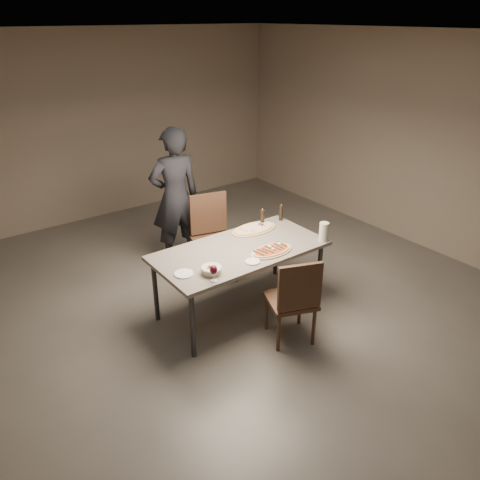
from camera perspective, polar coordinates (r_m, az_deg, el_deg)
room at (r=4.60m, az=0.00°, el=6.18°), size 7.00×7.00×7.00m
dining_table at (r=4.88m, az=0.00°, el=-1.66°), size 1.80×0.90×0.75m
zucchini_pizza at (r=4.79m, az=3.84°, el=-1.29°), size 0.50×0.27×0.05m
ham_pizza at (r=5.27m, az=1.72°, el=1.38°), size 0.57×0.31×0.04m
bread_basket at (r=4.39m, az=-3.50°, el=-3.59°), size 0.20×0.20×0.07m
oil_dish at (r=4.59m, az=1.53°, el=-2.66°), size 0.14×0.14×0.02m
pepper_mill_left at (r=5.51m, az=5.01°, el=3.34°), size 0.05×0.05×0.20m
pepper_mill_right at (r=5.37m, az=2.74°, el=2.79°), size 0.05×0.05×0.20m
carafe at (r=5.06m, az=10.18°, el=0.98°), size 0.10×0.10×0.21m
wine_glass at (r=4.24m, az=-3.24°, el=-3.71°), size 0.07×0.07×0.16m
side_plate at (r=4.42m, az=-6.87°, el=-4.11°), size 0.18×0.18×0.01m
chair_near at (r=4.50m, az=6.66°, el=-6.92°), size 0.57×0.57×0.93m
chair_far at (r=5.66m, az=-3.43°, el=1.01°), size 0.58×0.58×1.02m
diner at (r=5.91m, az=-7.92°, el=5.18°), size 0.70×0.51×1.77m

